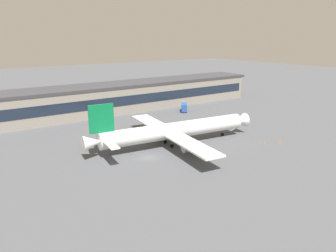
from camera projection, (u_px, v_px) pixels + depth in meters
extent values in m
plane|color=#4C4F54|center=(148.00, 157.00, 88.43)|extent=(600.00, 600.00, 0.00)
cube|color=gray|center=(77.00, 103.00, 132.30)|extent=(176.81, 18.05, 11.13)
cube|color=#38383D|center=(75.00, 89.00, 130.62)|extent=(180.34, 18.41, 1.20)
cube|color=#192333|center=(84.00, 106.00, 124.95)|extent=(173.27, 0.16, 4.01)
cylinder|color=white|center=(175.00, 130.00, 97.95)|extent=(48.06, 10.65, 4.94)
cone|color=white|center=(240.00, 120.00, 109.28)|extent=(4.98, 5.19, 4.69)
cone|color=white|center=(93.00, 143.00, 86.51)|extent=(5.93, 5.07, 4.45)
cube|color=#0C723F|center=(101.00, 119.00, 85.98)|extent=(6.93, 1.33, 7.90)
cube|color=white|center=(99.00, 133.00, 92.39)|extent=(3.45, 9.12, 0.30)
cube|color=white|center=(110.00, 144.00, 83.12)|extent=(3.45, 9.12, 0.30)
cube|color=white|center=(151.00, 123.00, 108.47)|extent=(8.54, 22.08, 0.50)
cube|color=white|center=(193.00, 145.00, 85.91)|extent=(8.54, 22.08, 0.50)
cylinder|color=#99999E|center=(158.00, 129.00, 106.64)|extent=(4.37, 3.19, 2.72)
cylinder|color=#99999E|center=(189.00, 147.00, 89.59)|extent=(4.37, 3.19, 2.72)
cylinder|color=black|center=(222.00, 135.00, 107.16)|extent=(1.15, 0.63, 1.10)
cylinder|color=slate|center=(223.00, 131.00, 106.79)|extent=(0.24, 0.24, 2.13)
cylinder|color=black|center=(165.00, 142.00, 99.88)|extent=(1.15, 0.63, 1.10)
cylinder|color=slate|center=(165.00, 138.00, 99.52)|extent=(0.24, 0.24, 2.13)
cylinder|color=black|center=(172.00, 146.00, 96.09)|extent=(1.15, 0.63, 1.10)
cylinder|color=slate|center=(172.00, 142.00, 95.73)|extent=(0.24, 0.24, 2.13)
cube|color=#2651A5|center=(184.00, 107.00, 141.53)|extent=(5.47, 6.27, 3.20)
cube|color=black|center=(184.00, 105.00, 142.94)|extent=(3.02, 3.00, 0.80)
cylinder|color=black|center=(182.00, 110.00, 144.01)|extent=(0.65, 0.74, 0.70)
cylinder|color=black|center=(186.00, 110.00, 143.96)|extent=(0.65, 0.74, 0.70)
cylinder|color=black|center=(182.00, 112.00, 139.97)|extent=(0.65, 0.74, 0.70)
cylinder|color=black|center=(187.00, 112.00, 139.92)|extent=(0.65, 0.74, 0.70)
cone|color=#F2590C|center=(280.00, 141.00, 100.97)|extent=(0.50, 0.50, 0.63)
cone|color=#F2590C|center=(264.00, 143.00, 99.35)|extent=(0.52, 0.52, 0.65)
cone|color=#F2590C|center=(198.00, 155.00, 89.44)|extent=(0.55, 0.55, 0.69)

